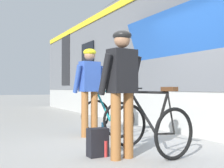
% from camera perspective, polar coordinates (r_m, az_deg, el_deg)
% --- Properties ---
extents(ground_plane, '(80.00, 80.00, 0.00)m').
position_cam_1_polar(ground_plane, '(4.71, 3.50, -12.69)').
color(ground_plane, '#A09E99').
extents(train_car, '(3.31, 18.48, 3.88)m').
position_cam_1_polar(train_car, '(8.09, 15.98, 6.27)').
color(train_car, slate).
rests_on(train_car, ground).
extents(cyclist_near_in_blue, '(0.64, 0.37, 1.76)m').
position_cam_1_polar(cyclist_near_in_blue, '(5.72, -4.52, 0.02)').
color(cyclist_near_in_blue, '#935B2D').
rests_on(cyclist_near_in_blue, ground).
extents(cyclist_far_in_dark, '(0.64, 0.37, 1.76)m').
position_cam_1_polar(cyclist_far_in_dark, '(3.90, 2.01, 0.43)').
color(cyclist_far_in_dark, '#935B2D').
rests_on(cyclist_far_in_dark, ground).
extents(bicycle_near_teal, '(0.76, 1.10, 0.99)m').
position_cam_1_polar(bicycle_near_teal, '(5.98, -1.08, -6.28)').
color(bicycle_near_teal, black).
rests_on(bicycle_near_teal, ground).
extents(bicycle_far_black, '(0.82, 1.14, 0.99)m').
position_cam_1_polar(bicycle_far_black, '(4.33, 7.53, -8.34)').
color(bicycle_far_black, black).
rests_on(bicycle_far_black, ground).
extents(backpack_on_platform, '(0.28, 0.19, 0.40)m').
position_cam_1_polar(backpack_on_platform, '(4.11, -2.90, -11.59)').
color(backpack_on_platform, black).
rests_on(backpack_on_platform, ground).
extents(water_bottle_near_the_bikes, '(0.08, 0.08, 0.20)m').
position_cam_1_polar(water_bottle_near_the_bikes, '(6.41, -1.80, -8.61)').
color(water_bottle_near_the_bikes, '#338CCC').
rests_on(water_bottle_near_the_bikes, ground).
extents(water_bottle_by_the_backpack, '(0.07, 0.07, 0.23)m').
position_cam_1_polar(water_bottle_by_the_backpack, '(4.11, -1.40, -12.83)').
color(water_bottle_by_the_backpack, red).
rests_on(water_bottle_by_the_backpack, ground).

